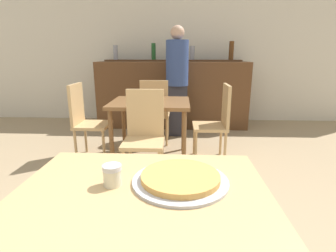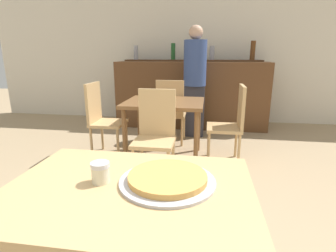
{
  "view_description": "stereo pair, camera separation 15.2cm",
  "coord_description": "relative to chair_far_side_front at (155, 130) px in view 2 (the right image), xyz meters",
  "views": [
    {
      "loc": [
        0.14,
        -0.91,
        1.26
      ],
      "look_at": [
        0.07,
        0.55,
        0.86
      ],
      "focal_mm": 28.0,
      "sensor_mm": 36.0,
      "label": 1
    },
    {
      "loc": [
        0.29,
        -0.9,
        1.26
      ],
      "look_at": [
        0.07,
        0.55,
        0.86
      ],
      "focal_mm": 28.0,
      "sensor_mm": 36.0,
      "label": 2
    }
  ],
  "objects": [
    {
      "name": "wall_back",
      "position": [
        0.21,
        2.63,
        0.88
      ],
      "size": [
        8.0,
        0.05,
        2.8
      ],
      "color": "silver",
      "rests_on": "ground_plane"
    },
    {
      "name": "chair_far_side_back",
      "position": [
        0.0,
        1.1,
        0.0
      ],
      "size": [
        0.4,
        0.4,
        0.92
      ],
      "rotation": [
        0.0,
        0.0,
        3.14
      ],
      "color": "tan",
      "rests_on": "ground_plane"
    },
    {
      "name": "dining_table_near",
      "position": [
        0.21,
        -1.59,
        0.14
      ],
      "size": [
        0.98,
        0.72,
        0.76
      ],
      "color": "tan",
      "rests_on": "ground_plane"
    },
    {
      "name": "person_standing",
      "position": [
        0.3,
        1.55,
        0.39
      ],
      "size": [
        0.34,
        0.34,
        1.67
      ],
      "color": "#2D2D38",
      "rests_on": "ground_plane"
    },
    {
      "name": "chair_far_side_front",
      "position": [
        0.0,
        0.0,
        0.0
      ],
      "size": [
        0.4,
        0.4,
        0.92
      ],
      "color": "tan",
      "rests_on": "ground_plane"
    },
    {
      "name": "cheese_shaker",
      "position": [
        0.09,
        -1.57,
        0.28
      ],
      "size": [
        0.08,
        0.08,
        0.09
      ],
      "color": "beige",
      "rests_on": "dining_table_near"
    },
    {
      "name": "bar_counter",
      "position": [
        0.21,
        2.13,
        0.05
      ],
      "size": [
        2.6,
        0.56,
        1.14
      ],
      "color": "brown",
      "rests_on": "ground_plane"
    },
    {
      "name": "bar_back_shelf",
      "position": [
        0.24,
        2.27,
        0.68
      ],
      "size": [
        2.39,
        0.24,
        0.34
      ],
      "color": "brown",
      "rests_on": "bar_counter"
    },
    {
      "name": "chair_far_side_right",
      "position": [
        0.8,
        0.55,
        0.0
      ],
      "size": [
        0.4,
        0.4,
        0.92
      ],
      "rotation": [
        0.0,
        0.0,
        -1.57
      ],
      "color": "tan",
      "rests_on": "ground_plane"
    },
    {
      "name": "pizza_tray",
      "position": [
        0.36,
        -1.54,
        0.26
      ],
      "size": [
        0.39,
        0.39,
        0.04
      ],
      "color": "#B7B7BC",
      "rests_on": "dining_table_near"
    },
    {
      "name": "dining_table_far",
      "position": [
        -0.0,
        0.55,
        0.11
      ],
      "size": [
        0.93,
        0.77,
        0.72
      ],
      "color": "brown",
      "rests_on": "ground_plane"
    },
    {
      "name": "chair_far_side_left",
      "position": [
        -0.8,
        0.55,
        0.0
      ],
      "size": [
        0.4,
        0.4,
        0.92
      ],
      "rotation": [
        0.0,
        0.0,
        1.57
      ],
      "color": "tan",
      "rests_on": "ground_plane"
    }
  ]
}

